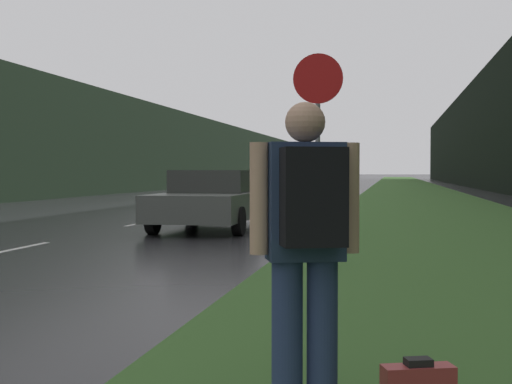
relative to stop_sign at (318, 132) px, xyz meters
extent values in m
cube|color=#386028|center=(2.34, 31.45, -1.90)|extent=(6.00, 240.00, 0.02)
cube|color=silver|center=(-5.24, 0.29, -1.90)|extent=(0.12, 3.00, 0.01)
cube|color=silver|center=(-5.24, 7.29, -1.90)|extent=(0.12, 3.00, 0.01)
cube|color=silver|center=(-5.24, 14.29, -1.90)|extent=(0.12, 3.00, 0.01)
cube|color=silver|center=(-5.24, 21.29, -1.90)|extent=(0.12, 3.00, 0.01)
cube|color=black|center=(-15.81, 41.45, 1.07)|extent=(2.00, 140.00, 5.95)
cube|color=black|center=(8.34, 41.45, 2.39)|extent=(2.00, 140.00, 8.59)
cylinder|color=slate|center=(0.00, 0.00, -0.75)|extent=(0.07, 0.07, 2.32)
cylinder|color=#B71414|center=(0.00, 0.00, 0.78)|extent=(0.74, 0.02, 0.74)
cylinder|color=navy|center=(0.54, -6.77, -1.48)|extent=(0.17, 0.17, 0.86)
cylinder|color=navy|center=(0.71, -6.70, -1.48)|extent=(0.17, 0.17, 0.86)
cube|color=navy|center=(0.62, -6.74, -0.74)|extent=(0.45, 0.34, 0.62)
sphere|color=tan|center=(0.62, -6.74, -0.32)|extent=(0.21, 0.21, 0.21)
cylinder|color=tan|center=(0.39, -6.82, -0.72)|extent=(0.10, 0.10, 0.59)
cylinder|color=tan|center=(0.86, -6.66, -0.72)|extent=(0.10, 0.10, 0.59)
cube|color=black|center=(0.69, -6.93, -0.70)|extent=(0.36, 0.27, 0.50)
cube|color=black|center=(1.22, -6.61, -1.59)|extent=(0.16, 0.13, 0.04)
cube|color=#4C514C|center=(-2.95, 5.31, -1.35)|extent=(1.95, 4.77, 0.57)
cube|color=#2D302D|center=(-2.95, 5.55, -0.81)|extent=(1.66, 2.15, 0.50)
cylinder|color=black|center=(-2.02, 3.83, -1.60)|extent=(0.20, 0.60, 0.60)
cylinder|color=black|center=(-3.87, 3.83, -1.60)|extent=(0.20, 0.60, 0.60)
cylinder|color=black|center=(-2.02, 6.79, -1.60)|extent=(0.20, 0.60, 0.60)
cylinder|color=black|center=(-3.87, 6.79, -1.60)|extent=(0.20, 0.60, 0.60)
camera|label=1|loc=(1.08, -10.47, -0.58)|focal=50.00mm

